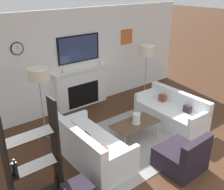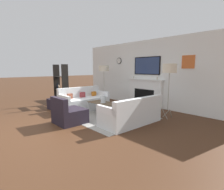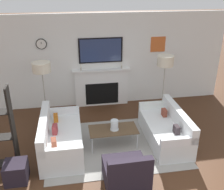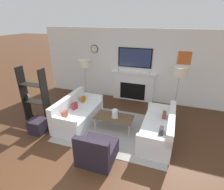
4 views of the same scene
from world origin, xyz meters
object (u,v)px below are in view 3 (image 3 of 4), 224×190
(couch_left, at_px, (60,139))
(hurricane_candle, at_px, (114,125))
(armchair, at_px, (126,173))
(coffee_table, at_px, (113,130))
(floor_lamp_left, at_px, (42,68))
(couch_right, at_px, (166,130))
(ottoman, at_px, (16,172))
(floor_lamp_right, at_px, (165,62))

(couch_left, relative_size, hurricane_candle, 7.73)
(armchair, bearing_deg, couch_left, 133.09)
(coffee_table, height_order, floor_lamp_left, floor_lamp_left)
(hurricane_candle, height_order, floor_lamp_left, floor_lamp_left)
(floor_lamp_left, bearing_deg, couch_left, -74.70)
(hurricane_candle, bearing_deg, armchair, -90.37)
(couch_right, bearing_deg, coffee_table, -179.62)
(couch_left, relative_size, couch_right, 1.00)
(hurricane_candle, bearing_deg, floor_lamp_left, 139.95)
(hurricane_candle, height_order, ottoman, hurricane_candle)
(couch_left, bearing_deg, ottoman, -133.70)
(couch_left, xyz_separation_m, couch_right, (2.46, -0.00, -0.01))
(coffee_table, xyz_separation_m, hurricane_candle, (0.02, -0.01, 0.13))
(ottoman, bearing_deg, couch_left, 46.30)
(hurricane_candle, bearing_deg, coffee_table, 149.23)
(couch_right, xyz_separation_m, floor_lamp_left, (-2.82, 1.30, 1.26))
(hurricane_candle, bearing_deg, ottoman, -157.98)
(couch_left, xyz_separation_m, floor_lamp_right, (2.82, 1.30, 1.25))
(floor_lamp_left, bearing_deg, coffee_table, -40.17)
(couch_right, height_order, hurricane_candle, couch_right)
(ottoman, bearing_deg, hurricane_candle, 22.02)
(couch_left, height_order, ottoman, couch_left)
(couch_left, height_order, couch_right, couch_left)
(couch_left, xyz_separation_m, ottoman, (-0.81, -0.84, -0.09))
(armchair, distance_m, floor_lamp_right, 3.32)
(couch_left, xyz_separation_m, armchair, (1.21, -1.30, -0.04))
(armchair, xyz_separation_m, hurricane_candle, (0.01, 1.27, 0.28))
(coffee_table, bearing_deg, armchair, -89.27)
(armchair, xyz_separation_m, ottoman, (-2.02, 0.45, -0.06))
(couch_left, relative_size, ottoman, 4.37)
(coffee_table, height_order, floor_lamp_right, floor_lamp_right)
(coffee_table, xyz_separation_m, floor_lamp_left, (-1.55, 1.31, 1.14))
(couch_left, bearing_deg, armchair, -46.91)
(floor_lamp_left, distance_m, ottoman, 2.57)
(couch_left, relative_size, coffee_table, 1.67)
(couch_left, bearing_deg, floor_lamp_right, 24.79)
(couch_right, relative_size, armchair, 2.29)
(couch_right, distance_m, floor_lamp_left, 3.35)
(couch_right, distance_m, armchair, 1.80)
(couch_right, xyz_separation_m, floor_lamp_right, (0.36, 1.30, 1.26))
(couch_left, distance_m, floor_lamp_left, 1.84)
(coffee_table, bearing_deg, ottoman, -157.38)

